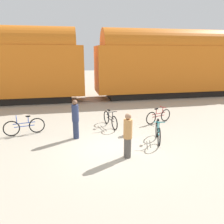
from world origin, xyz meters
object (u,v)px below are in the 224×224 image
object	(u,v)px
bicycle_blue	(24,126)
person_in_tan	(128,135)
person_in_navy	(75,119)
backpack	(127,132)
bicycle_black	(110,120)
bicycle_maroon	(158,116)
freight_train	(89,63)
bicycle_teal	(158,132)

from	to	relation	value
bicycle_blue	person_in_tan	xyz separation A→B (m)	(4.02, -3.15, 0.45)
person_in_navy	backpack	world-z (taller)	person_in_navy
bicycle_black	bicycle_maroon	distance (m)	2.66
person_in_navy	person_in_tan	xyz separation A→B (m)	(1.73, -2.20, -0.05)
bicycle_maroon	backpack	bearing A→B (deg)	-144.80
backpack	person_in_navy	bearing A→B (deg)	176.33
freight_train	person_in_tan	xyz separation A→B (m)	(0.23, -10.39, -2.09)
bicycle_teal	backpack	xyz separation A→B (m)	(-1.08, 0.90, -0.23)
bicycle_maroon	bicycle_teal	bearing A→B (deg)	-113.71
bicycle_black	person_in_navy	distance (m)	2.22
bicycle_teal	bicycle_blue	bearing A→B (deg)	160.59
bicycle_teal	bicycle_maroon	bearing A→B (deg)	66.29
bicycle_blue	bicycle_black	bearing A→B (deg)	4.12
freight_train	bicycle_maroon	size ratio (longest dim) A/B	32.21
bicycle_teal	person_in_tan	world-z (taller)	person_in_tan
backpack	bicycle_teal	bearing A→B (deg)	-39.67
bicycle_black	backpack	world-z (taller)	bicycle_black
backpack	bicycle_maroon	bearing A→B (deg)	35.20
person_in_tan	backpack	size ratio (longest dim) A/B	4.82
bicycle_blue	bicycle_maroon	size ratio (longest dim) A/B	1.09
bicycle_teal	bicycle_blue	world-z (taller)	bicycle_teal
person_in_navy	bicycle_blue	bearing A→B (deg)	33.35
freight_train	bicycle_blue	xyz separation A→B (m)	(-3.78, -7.25, -2.54)
bicycle_maroon	person_in_navy	size ratio (longest dim) A/B	0.95
bicycle_teal	bicycle_maroon	world-z (taller)	bicycle_teal
bicycle_black	person_in_tan	distance (m)	3.47
bicycle_maroon	bicycle_blue	bearing A→B (deg)	-176.52
bicycle_maroon	person_in_navy	distance (m)	4.66
bicycle_teal	freight_train	bearing A→B (deg)	101.47
bicycle_maroon	person_in_navy	bearing A→B (deg)	-162.91
bicycle_black	bicycle_blue	distance (m)	4.07
bicycle_teal	backpack	distance (m)	1.42
bicycle_blue	backpack	size ratio (longest dim) A/B	5.21
person_in_navy	backpack	size ratio (longest dim) A/B	5.07
bicycle_blue	backpack	world-z (taller)	bicycle_blue
freight_train	bicycle_blue	world-z (taller)	freight_train
bicycle_blue	person_in_navy	world-z (taller)	person_in_navy
bicycle_black	bicycle_maroon	size ratio (longest dim) A/B	1.07
bicycle_blue	person_in_tan	world-z (taller)	person_in_tan
bicycle_teal	bicycle_black	world-z (taller)	bicycle_teal
freight_train	person_in_navy	size ratio (longest dim) A/B	30.45
freight_train	bicycle_maroon	world-z (taller)	freight_train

